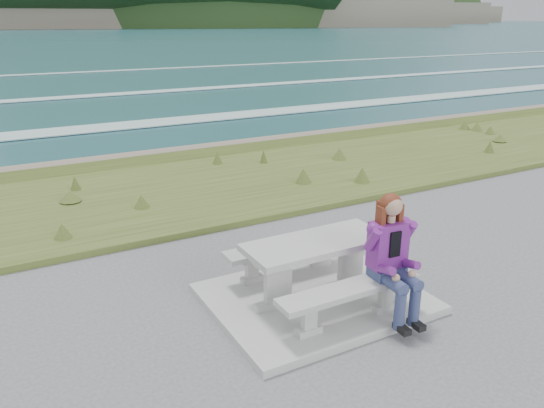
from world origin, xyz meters
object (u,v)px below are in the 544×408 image
object	(u,v)px
bench_landward	(349,294)
seated_woman	(394,274)
picnic_table	(316,253)
bench_seaward	(287,250)

from	to	relation	value
bench_landward	seated_woman	distance (m)	0.57
picnic_table	seated_woman	distance (m)	0.99
bench_landward	picnic_table	bearing A→B (deg)	90.00
picnic_table	bench_seaward	xyz separation A→B (m)	(0.00, 0.70, -0.23)
bench_seaward	seated_woman	bearing A→B (deg)	-71.27
bench_seaward	picnic_table	bearing A→B (deg)	-90.00
picnic_table	bench_seaward	world-z (taller)	picnic_table
bench_landward	bench_seaward	bearing A→B (deg)	90.00
bench_landward	seated_woman	world-z (taller)	seated_woman
bench_seaward	seated_woman	size ratio (longest dim) A/B	1.23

